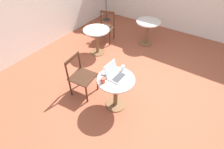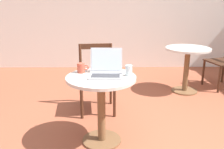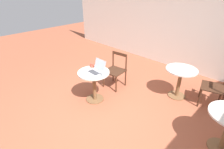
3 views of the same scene
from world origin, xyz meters
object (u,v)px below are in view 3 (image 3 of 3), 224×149
chair_near_back (116,70)px  drinking_glass (103,73)px  mouse (101,67)px  cafe_table_far (180,77)px  laptop (96,70)px  chair_far_right (216,88)px  mug (92,65)px  cafe_table_near (94,80)px

chair_near_back → drinking_glass: size_ratio=8.24×
mouse → cafe_table_far: bearing=42.1°
chair_near_back → laptop: laptop is taller
mouse → drinking_glass: (0.31, -0.22, 0.04)m
chair_far_right → mouse: chair_far_right is taller
laptop → cafe_table_far: bearing=48.6°
mouse → mug: mug is taller
drinking_glass → chair_near_back: bearing=114.8°
cafe_table_far → mouse: (-1.32, -1.19, 0.20)m
cafe_table_far → laptop: laptop is taller
mouse → drinking_glass: drinking_glass is taller
cafe_table_far → mug: 1.99m
cafe_table_near → mug: 0.34m
chair_near_back → mug: chair_near_back is taller
drinking_glass → cafe_table_near: bearing=-175.6°
chair_near_back → cafe_table_near: bearing=-83.9°
chair_near_back → drinking_glass: 0.89m
chair_near_back → mouse: bearing=-85.3°
mouse → mug: bearing=-144.5°
mug → drinking_glass: 0.48m
cafe_table_near → cafe_table_far: 1.92m
chair_far_right → laptop: laptop is taller
cafe_table_far → chair_far_right: chair_far_right is taller
cafe_table_far → chair_far_right: (0.69, 0.20, -0.08)m
laptop → mouse: laptop is taller
cafe_table_far → cafe_table_near: bearing=-131.7°
laptop → chair_near_back: bearing=100.0°
cafe_table_near → chair_far_right: size_ratio=0.82×
cafe_table_far → mug: (-1.48, -1.31, 0.24)m
chair_far_right → mug: (-2.17, -1.50, 0.31)m
cafe_table_near → chair_far_right: bearing=39.6°
laptop → mug: 0.26m
chair_near_back → mug: (-0.12, -0.65, 0.31)m
cafe_table_near → laptop: (0.05, 0.04, 0.24)m
mouse → drinking_glass: 0.38m
laptop → mouse: (-0.09, 0.20, -0.03)m
cafe_table_near → chair_near_back: size_ratio=0.82×
mouse → drinking_glass: bearing=-36.2°
cafe_table_far → chair_far_right: bearing=15.9°
cafe_table_near → mug: size_ratio=6.01×
cafe_table_far → mouse: 1.79m
cafe_table_far → chair_near_back: size_ratio=0.82×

